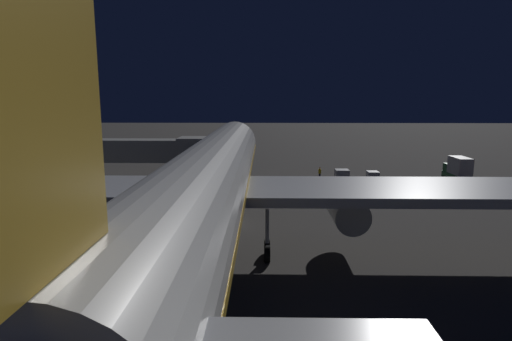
# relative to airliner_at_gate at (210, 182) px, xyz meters

# --- Properties ---
(ground_plane) EXTENTS (320.00, 320.00, 0.00)m
(ground_plane) POSITION_rel_airliner_at_gate_xyz_m (-0.00, -8.09, -5.83)
(ground_plane) COLOR #383533
(airliner_at_gate) EXTENTS (52.64, 58.69, 19.08)m
(airliner_at_gate) POSITION_rel_airliner_at_gate_xyz_m (0.00, 0.00, 0.00)
(airliner_at_gate) COLOR silver
(airliner_at_gate) RESTS_ON ground_plane
(jet_bridge) EXTENTS (21.88, 3.40, 7.47)m
(jet_bridge) POSITION_rel_airliner_at_gate_xyz_m (11.75, -17.01, 0.10)
(jet_bridge) COLOR #9E9E99
(jet_bridge) RESTS_ON ground_plane
(apron_floodlight_mast) EXTENTS (2.90, 0.50, 15.97)m
(apron_floodlight_mast) POSITION_rel_airliner_at_gate_xyz_m (25.50, -28.50, 3.56)
(apron_floodlight_mast) COLOR #59595E
(apron_floodlight_mast) RESTS_ON ground_plane
(cargo_truck_aft) EXTENTS (2.36, 5.43, 3.83)m
(cargo_truck_aft) POSITION_rel_airliner_at_gate_xyz_m (-30.93, -27.78, -3.92)
(cargo_truck_aft) COLOR #287038
(cargo_truck_aft) RESTS_ON ground_plane
(baggage_container_near_belt) EXTENTS (1.55, 1.76, 1.50)m
(baggage_container_near_belt) POSITION_rel_airliner_at_gate_xyz_m (-19.50, -29.07, -5.08)
(baggage_container_near_belt) COLOR #B7BABF
(baggage_container_near_belt) RESTS_ON ground_plane
(baggage_container_mid_row) EXTENTS (1.90, 1.83, 1.66)m
(baggage_container_mid_row) POSITION_rel_airliner_at_gate_xyz_m (-15.20, -29.62, -5.01)
(baggage_container_mid_row) COLOR #B7BABF
(baggage_container_mid_row) RESTS_ON ground_plane
(ground_crew_by_belt_loader) EXTENTS (0.40, 0.40, 1.82)m
(ground_crew_by_belt_loader) POSITION_rel_airliner_at_gate_xyz_m (-12.13, -30.64, -4.83)
(ground_crew_by_belt_loader) COLOR black
(ground_crew_by_belt_loader) RESTS_ON ground_plane
(traffic_cone_nose_port) EXTENTS (0.36, 0.36, 0.55)m
(traffic_cone_nose_port) POSITION_rel_airliner_at_gate_xyz_m (-2.20, -28.13, -5.56)
(traffic_cone_nose_port) COLOR orange
(traffic_cone_nose_port) RESTS_ON ground_plane
(traffic_cone_nose_starboard) EXTENTS (0.36, 0.36, 0.55)m
(traffic_cone_nose_starboard) POSITION_rel_airliner_at_gate_xyz_m (2.20, -28.13, -5.56)
(traffic_cone_nose_starboard) COLOR orange
(traffic_cone_nose_starboard) RESTS_ON ground_plane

